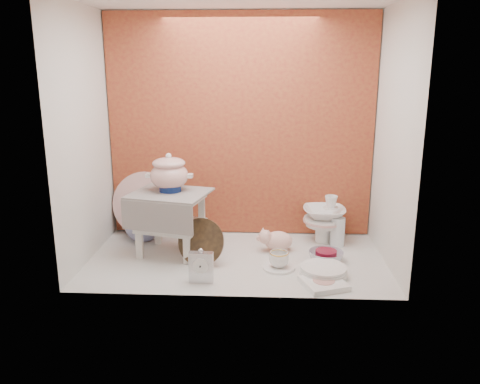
% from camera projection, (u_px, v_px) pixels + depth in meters
% --- Properties ---
extents(ground, '(1.80, 1.80, 0.00)m').
position_uv_depth(ground, '(237.00, 259.00, 2.97)').
color(ground, silver).
rests_on(ground, ground).
extents(niche_shell, '(1.86, 1.03, 1.53)m').
position_uv_depth(niche_shell, '(238.00, 103.00, 2.91)').
color(niche_shell, '#A55729').
rests_on(niche_shell, ground).
extents(step_stool, '(0.53, 0.48, 0.40)m').
position_uv_depth(step_stool, '(171.00, 223.00, 3.01)').
color(step_stool, silver).
rests_on(step_stool, ground).
extents(soup_tureen, '(0.31, 0.31, 0.24)m').
position_uv_depth(soup_tureen, '(169.00, 172.00, 2.98)').
color(soup_tureen, white).
rests_on(soup_tureen, step_stool).
extents(cobalt_bowl, '(0.14, 0.14, 0.05)m').
position_uv_depth(cobalt_bowl, '(170.00, 187.00, 2.99)').
color(cobalt_bowl, '#0A1A4D').
rests_on(cobalt_bowl, step_stool).
extents(floral_platter, '(0.45, 0.13, 0.44)m').
position_uv_depth(floral_platter, '(145.00, 204.00, 3.36)').
color(floral_platter, white).
rests_on(floral_platter, ground).
extents(blue_white_vase, '(0.27, 0.27, 0.26)m').
position_uv_depth(blue_white_vase, '(143.00, 221.00, 3.28)').
color(blue_white_vase, silver).
rests_on(blue_white_vase, ground).
extents(lacquer_tray, '(0.31, 0.18, 0.27)m').
position_uv_depth(lacquer_tray, '(201.00, 242.00, 2.87)').
color(lacquer_tray, black).
rests_on(lacquer_tray, ground).
extents(mantel_clock, '(0.13, 0.05, 0.19)m').
position_uv_depth(mantel_clock, '(201.00, 266.00, 2.62)').
color(mantel_clock, silver).
rests_on(mantel_clock, ground).
extents(plush_pig, '(0.25, 0.19, 0.14)m').
position_uv_depth(plush_pig, '(278.00, 240.00, 3.08)').
color(plush_pig, beige).
rests_on(plush_pig, ground).
extents(teacup_saucer, '(0.21, 0.21, 0.01)m').
position_uv_depth(teacup_saucer, '(279.00, 268.00, 2.82)').
color(teacup_saucer, white).
rests_on(teacup_saucer, ground).
extents(gold_rim_teacup, '(0.13, 0.13, 0.09)m').
position_uv_depth(gold_rim_teacup, '(279.00, 259.00, 2.81)').
color(gold_rim_teacup, white).
rests_on(gold_rim_teacup, teacup_saucer).
extents(lattice_dish, '(0.27, 0.27, 0.03)m').
position_uv_depth(lattice_dish, '(324.00, 283.00, 2.60)').
color(lattice_dish, white).
rests_on(lattice_dish, ground).
extents(dinner_plate_stack, '(0.30, 0.30, 0.06)m').
position_uv_depth(dinner_plate_stack, '(323.00, 271.00, 2.72)').
color(dinner_plate_stack, white).
rests_on(dinner_plate_stack, ground).
extents(crystal_bowl, '(0.25, 0.25, 0.07)m').
position_uv_depth(crystal_bowl, '(326.00, 256.00, 2.92)').
color(crystal_bowl, silver).
rests_on(crystal_bowl, ground).
extents(clear_glass_vase, '(0.11, 0.11, 0.19)m').
position_uv_depth(clear_glass_vase, '(337.00, 232.00, 3.16)').
color(clear_glass_vase, silver).
rests_on(clear_glass_vase, ground).
extents(porcelain_tower, '(0.35, 0.35, 0.32)m').
position_uv_depth(porcelain_tower, '(324.00, 218.00, 3.23)').
color(porcelain_tower, white).
rests_on(porcelain_tower, ground).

